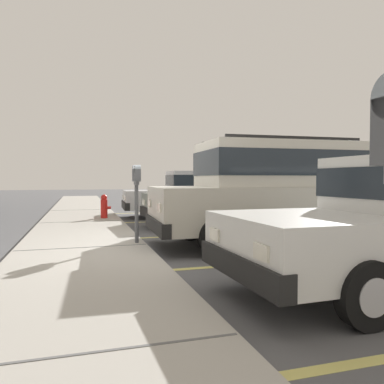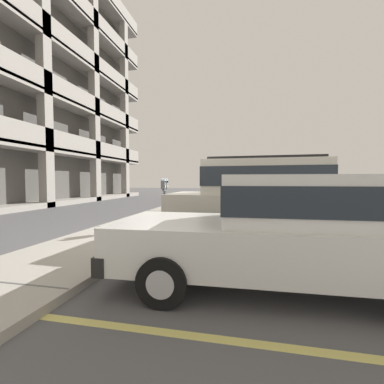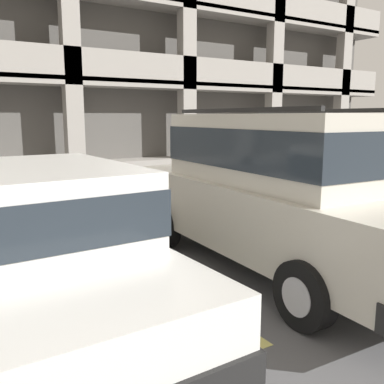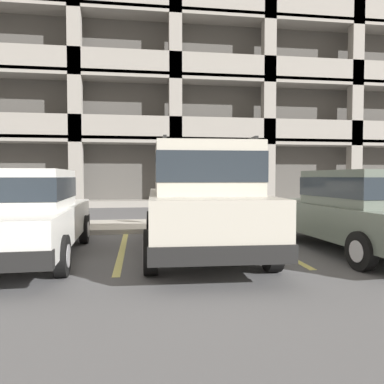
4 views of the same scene
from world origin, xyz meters
The scene contains 7 objects.
ground_plane centered at (0.00, 0.00, -0.05)m, with size 80.00×80.00×0.10m.
sidewalk centered at (0.00, 1.30, 0.06)m, with size 40.00×2.20×0.12m.
parking_stall_lines centered at (1.48, -1.40, 0.00)m, with size 11.95×4.80×0.01m.
silver_suv centered at (-0.03, -2.32, 1.09)m, with size 2.14×4.85×2.03m.
red_sedan centered at (-3.10, -2.44, 0.82)m, with size 1.94×4.53×1.54m.
parking_meter_near centered at (0.23, 0.35, 1.17)m, with size 0.35×0.12×1.41m.
fire_hydrant centered at (4.81, 0.65, 0.46)m, with size 0.30×0.30×0.70m.
Camera 3 is at (-3.79, -6.32, 1.94)m, focal length 40.00 mm.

